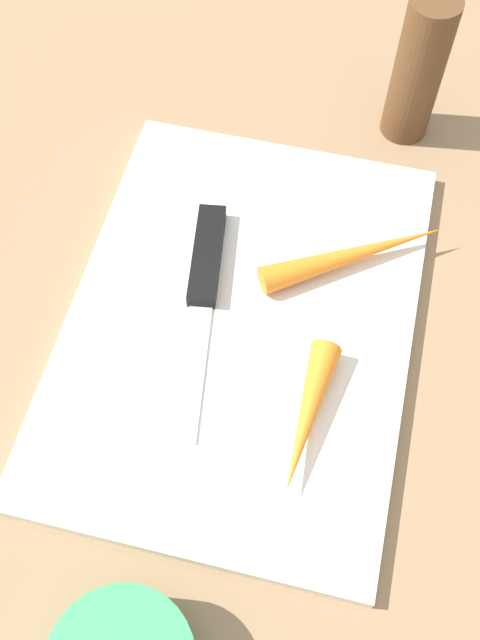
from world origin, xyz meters
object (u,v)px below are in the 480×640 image
Objects in this scene: cutting_board at (240,324)px; pepper_grinder at (418,70)px; knife at (205,270)px; carrot_short at (307,417)px; carrot_long at (355,254)px.

pepper_grinder reaches higher than cutting_board.
carrot_short is (0.10, 0.10, 0.01)m from knife.
pepper_grinder reaches higher than carrot_short.
carrot_long is 1.15× the size of pepper_grinder.
knife is (-0.03, -0.04, 0.01)m from cutting_board.
carrot_short is 0.73× the size of carrot_long.
knife reaches higher than cutting_board.
pepper_grinder is (-0.24, 0.10, 0.06)m from cutting_board.
carrot_short is at bearing -5.84° from pepper_grinder.
carrot_long is at bearing -7.32° from pepper_grinder.
pepper_grinder reaches higher than knife.
knife is 0.12m from carrot_long.
carrot_short is (0.07, 0.06, 0.02)m from cutting_board.
carrot_short is 0.31m from pepper_grinder.
knife is at bearing -132.43° from carrot_short.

